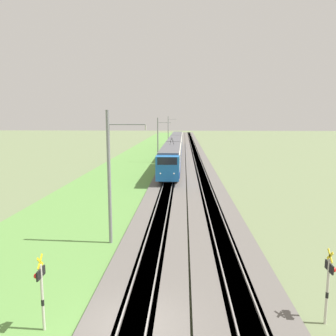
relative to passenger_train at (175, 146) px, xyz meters
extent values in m
plane|color=#6B7A51|center=(-57.26, 0.00, -2.46)|extent=(400.00, 400.00, 0.00)
cube|color=#605B56|center=(-7.26, 0.00, -2.31)|extent=(240.00, 4.40, 0.30)
cube|color=#605B56|center=(-7.26, -4.51, -2.31)|extent=(240.00, 4.40, 0.30)
cube|color=#4C4238|center=(-7.26, 0.00, -2.31)|extent=(240.00, 1.57, 0.30)
cube|color=gray|center=(-7.26, 0.53, -2.08)|extent=(240.00, 0.07, 0.15)
cube|color=gray|center=(-7.26, -0.53, -2.08)|extent=(240.00, 0.07, 0.15)
cube|color=#4C4238|center=(-7.26, -4.51, -2.31)|extent=(240.00, 1.57, 0.30)
cube|color=gray|center=(-7.26, -3.97, -2.08)|extent=(240.00, 0.07, 0.15)
cube|color=gray|center=(-7.26, -5.04, -2.08)|extent=(240.00, 0.07, 0.15)
cube|color=#5B8E42|center=(-7.26, 6.57, -2.40)|extent=(240.00, 12.13, 0.12)
cube|color=blue|center=(-30.90, 0.00, -0.02)|extent=(1.86, 2.73, 2.89)
cube|color=black|center=(-31.18, 0.00, 0.95)|extent=(1.34, 2.28, 0.87)
sphere|color=#F2EAC6|center=(-31.78, 0.78, -0.50)|extent=(0.20, 0.20, 0.20)
sphere|color=#F2EAC6|center=(-31.78, -0.78, -0.50)|extent=(0.20, 0.20, 0.20)
cube|color=navy|center=(-20.56, 0.00, -1.06)|extent=(18.81, 2.85, 0.81)
cube|color=silver|center=(-20.56, 0.00, 0.39)|extent=(18.81, 2.85, 2.08)
cube|color=black|center=(-20.56, 0.00, 0.55)|extent=(17.31, 2.87, 0.87)
cube|color=#515156|center=(-20.56, 0.00, 1.55)|extent=(18.81, 2.62, 0.25)
cube|color=black|center=(-20.56, 0.00, -1.73)|extent=(17.87, 2.42, 0.55)
cylinder|color=black|center=(-28.17, 0.53, -1.58)|extent=(0.86, 0.12, 0.86)
cylinder|color=black|center=(-28.17, -0.53, -1.58)|extent=(0.86, 0.12, 0.86)
cube|color=navy|center=(-0.22, 0.00, -1.06)|extent=(20.67, 2.85, 0.81)
cube|color=silver|center=(-0.22, 0.00, 0.39)|extent=(20.67, 2.85, 2.08)
cube|color=black|center=(-0.22, 0.00, 0.55)|extent=(19.01, 2.87, 0.87)
cube|color=#515156|center=(-0.22, 0.00, 1.55)|extent=(20.67, 2.62, 0.25)
cube|color=black|center=(-0.22, 0.00, -1.73)|extent=(19.63, 2.42, 0.55)
cube|color=navy|center=(21.04, 0.00, -1.06)|extent=(20.67, 2.85, 0.81)
cube|color=silver|center=(21.04, 0.00, 0.39)|extent=(20.67, 2.85, 2.08)
cube|color=black|center=(21.04, 0.00, 0.55)|extent=(19.01, 2.87, 0.87)
cube|color=#515156|center=(21.04, 0.00, 1.55)|extent=(20.67, 2.62, 0.25)
cube|color=black|center=(21.04, 0.00, -1.73)|extent=(19.63, 2.42, 0.55)
cylinder|color=black|center=(-17.74, 0.17, 2.23)|extent=(0.06, 0.33, 1.08)
cylinder|color=black|center=(-17.74, -0.17, 2.23)|extent=(0.06, 0.33, 1.08)
cube|color=black|center=(-28.17, 0.00, -2.46)|extent=(0.10, 0.10, 0.00)
cylinder|color=beige|center=(-57.50, 3.51, -1.04)|extent=(0.11, 0.11, 2.83)
cylinder|color=black|center=(-57.50, 3.51, -1.19)|extent=(0.12, 0.12, 0.25)
cube|color=black|center=(-57.50, 3.51, 0.02)|extent=(0.70, 0.06, 0.36)
sphere|color=red|center=(-57.73, 3.58, 0.02)|extent=(0.20, 0.20, 0.20)
sphere|color=red|center=(-57.28, 3.58, 0.02)|extent=(0.20, 0.20, 0.20)
cube|color=yellow|center=(-57.50, 3.51, 0.49)|extent=(0.49, 0.03, 0.49)
cube|color=yellow|center=(-57.50, 3.51, 0.49)|extent=(0.49, 0.03, 0.49)
cylinder|color=beige|center=(-56.40, -7.73, -1.05)|extent=(0.11, 0.11, 2.81)
cylinder|color=black|center=(-56.40, -7.73, -1.19)|extent=(0.12, 0.12, 0.25)
cube|color=black|center=(-56.40, -7.73, 0.00)|extent=(0.70, 0.06, 0.36)
sphere|color=red|center=(-56.17, -7.80, 0.00)|extent=(0.20, 0.20, 0.20)
sphere|color=red|center=(-56.62, -7.80, 0.00)|extent=(0.20, 0.20, 0.20)
cube|color=yellow|center=(-56.40, -7.73, 0.47)|extent=(0.49, 0.03, 0.49)
cube|color=yellow|center=(-56.40, -7.73, 0.47)|extent=(0.49, 0.03, 0.49)
cylinder|color=slate|center=(-48.43, 2.90, 1.95)|extent=(0.22, 0.22, 8.83)
cylinder|color=slate|center=(-48.43, 1.70, 5.47)|extent=(0.08, 2.40, 0.08)
cylinder|color=#B2ADA8|center=(-48.43, 0.50, 5.27)|extent=(0.10, 0.10, 0.30)
cylinder|color=slate|center=(-8.88, 2.90, 1.71)|extent=(0.22, 0.22, 8.35)
cylinder|color=slate|center=(-8.88, 1.70, 4.99)|extent=(0.08, 2.40, 0.08)
cylinder|color=#B2ADA8|center=(-8.88, 0.50, 4.79)|extent=(0.10, 0.10, 0.30)
cylinder|color=slate|center=(30.67, 2.90, 1.91)|extent=(0.22, 0.22, 8.74)
cylinder|color=slate|center=(30.67, 1.70, 5.38)|extent=(0.08, 2.40, 0.08)
cylinder|color=#B2ADA8|center=(30.67, 0.50, 5.18)|extent=(0.10, 0.10, 0.30)
camera|label=1|loc=(-68.95, -1.91, 5.88)|focal=35.00mm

